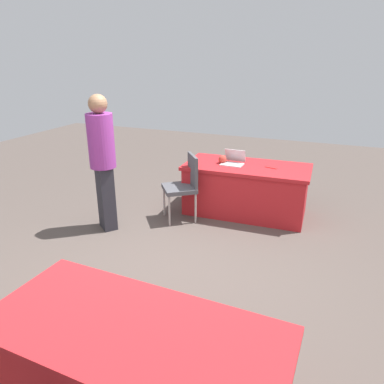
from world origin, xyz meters
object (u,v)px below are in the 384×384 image
object	(u,v)px
scissors_red	(271,168)
table_foreground	(246,189)
chair_tucked_left	(184,183)
person_organiser	(102,157)
laptop_silver	(233,162)
yarn_ball	(223,159)
table_mid_left	(135,375)

from	to	relation	value
scissors_red	table_foreground	bearing A→B (deg)	-163.48
table_foreground	scissors_red	bearing A→B (deg)	-179.45
table_foreground	chair_tucked_left	distance (m)	0.97
table_foreground	chair_tucked_left	world-z (taller)	chair_tucked_left
person_organiser	scissors_red	size ratio (longest dim) A/B	10.12
table_foreground	laptop_silver	xyz separation A→B (m)	(0.21, 0.02, 0.41)
yarn_ball	table_foreground	bearing A→B (deg)	-175.43
yarn_ball	laptop_silver	bearing A→B (deg)	-175.34
table_foreground	laptop_silver	size ratio (longest dim) A/B	5.66
chair_tucked_left	table_foreground	bearing A→B (deg)	-91.24
person_organiser	scissors_red	bearing A→B (deg)	70.37
table_foreground	yarn_ball	distance (m)	0.57
yarn_ball	scissors_red	bearing A→B (deg)	-177.37
laptop_silver	yarn_ball	world-z (taller)	laptop_silver
laptop_silver	scissors_red	world-z (taller)	laptop_silver
table_mid_left	yarn_ball	distance (m)	3.62
chair_tucked_left	yarn_ball	distance (m)	0.71
chair_tucked_left	laptop_silver	distance (m)	0.81
table_foreground	table_mid_left	xyz separation A→B (m)	(-0.19, 3.58, 0.00)
table_mid_left	person_organiser	distance (m)	3.04
person_organiser	laptop_silver	world-z (taller)	person_organiser
chair_tucked_left	scissors_red	size ratio (longest dim) A/B	5.33
table_foreground	scissors_red	world-z (taller)	scissors_red
laptop_silver	scissors_red	distance (m)	0.56
chair_tucked_left	yarn_ball	bearing A→B (deg)	-74.19
person_organiser	table_mid_left	bearing A→B (deg)	-13.66
table_foreground	scissors_red	size ratio (longest dim) A/B	10.28
table_mid_left	scissors_red	world-z (taller)	scissors_red
chair_tucked_left	yarn_ball	world-z (taller)	chair_tucked_left
person_organiser	chair_tucked_left	bearing A→B (deg)	76.30
chair_tucked_left	yarn_ball	xyz separation A→B (m)	(-0.40, -0.53, 0.26)
table_foreground	scissors_red	xyz separation A→B (m)	(-0.35, -0.00, 0.38)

